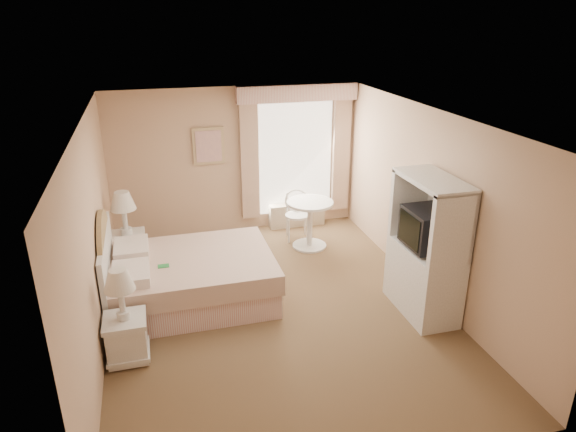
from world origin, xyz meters
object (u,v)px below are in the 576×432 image
object	(u,v)px
nightstand_far	(128,242)
cafe_chair	(297,211)
bed	(184,277)
round_table	(310,217)
armoire	(426,258)
nightstand_near	(125,327)

from	to	relation	value
nightstand_far	cafe_chair	size ratio (longest dim) A/B	1.46
bed	round_table	xyz separation A→B (m)	(2.12, 1.19, 0.18)
bed	nightstand_far	size ratio (longest dim) A/B	1.74
armoire	round_table	bearing A→B (deg)	110.00
bed	armoire	size ratio (longest dim) A/B	1.18
bed	nightstand_near	distance (m)	1.31
cafe_chair	nightstand_far	bearing A→B (deg)	-159.49
bed	round_table	bearing A→B (deg)	29.21
cafe_chair	armoire	distance (m)	2.80
armoire	nightstand_far	bearing A→B (deg)	149.69
nightstand_near	nightstand_far	world-z (taller)	nightstand_far
bed	nightstand_far	xyz separation A→B (m)	(-0.72, 1.09, 0.11)
round_table	armoire	distance (m)	2.38
bed	round_table	size ratio (longest dim) A/B	2.69
bed	armoire	distance (m)	3.14
bed	nightstand_near	world-z (taller)	bed
nightstand_far	round_table	world-z (taller)	nightstand_far
nightstand_far	round_table	size ratio (longest dim) A/B	1.55
round_table	cafe_chair	distance (m)	0.42
round_table	nightstand_near	bearing A→B (deg)	-141.25
nightstand_far	cafe_chair	xyz separation A→B (m)	(2.74, 0.50, 0.03)
cafe_chair	armoire	bearing A→B (deg)	-60.86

